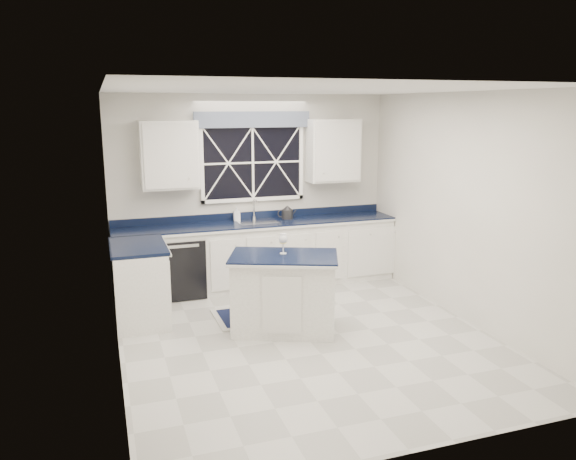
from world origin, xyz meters
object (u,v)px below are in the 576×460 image
object	(u,v)px
faucet	(254,209)
wine_glass	(283,240)
island	(284,293)
soap_bottle	(237,214)
dishwasher	(181,265)
kettle	(287,213)

from	to	relation	value
faucet	wine_glass	bearing A→B (deg)	-94.85
island	wine_glass	distance (m)	0.61
faucet	soap_bottle	xyz separation A→B (m)	(-0.26, 0.01, -0.06)
dishwasher	wine_glass	xyz separation A→B (m)	(0.95, -1.58, 0.65)
wine_glass	soap_bottle	size ratio (longest dim) A/B	1.18
dishwasher	kettle	distance (m)	1.68
kettle	soap_bottle	xyz separation A→B (m)	(-0.72, 0.11, 0.01)
kettle	wine_glass	distance (m)	1.79
faucet	soap_bottle	size ratio (longest dim) A/B	1.53
kettle	wine_glass	bearing A→B (deg)	-99.09
faucet	soap_bottle	bearing A→B (deg)	177.50
island	soap_bottle	world-z (taller)	soap_bottle
kettle	soap_bottle	world-z (taller)	soap_bottle
wine_glass	island	bearing A→B (deg)	-102.31
dishwasher	wine_glass	distance (m)	1.95
kettle	soap_bottle	bearing A→B (deg)	-177.33
faucet	wine_glass	distance (m)	1.78
dishwasher	kettle	world-z (taller)	kettle
dishwasher	faucet	bearing A→B (deg)	10.02
dishwasher	island	xyz separation A→B (m)	(0.94, -1.64, 0.04)
island	soap_bottle	bearing A→B (deg)	114.84
dishwasher	soap_bottle	xyz separation A→B (m)	(0.84, 0.21, 0.63)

